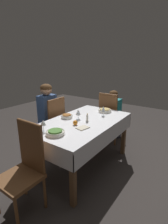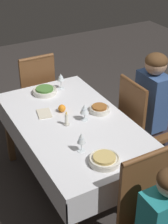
% 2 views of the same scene
% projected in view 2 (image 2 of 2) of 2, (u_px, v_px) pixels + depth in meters
% --- Properties ---
extents(ground_plane, '(8.00, 8.00, 0.00)m').
position_uv_depth(ground_plane, '(74.00, 188.00, 3.22)').
color(ground_plane, '#332D2B').
extents(dining_table, '(1.53, 0.88, 0.74)m').
position_uv_depth(dining_table, '(73.00, 130.00, 2.88)').
color(dining_table, silver).
rests_on(dining_table, ground_plane).
extents(chair_north, '(0.40, 0.41, 1.00)m').
position_uv_depth(chair_north, '(140.00, 125.00, 3.18)').
color(chair_north, brown).
rests_on(chair_north, ground_plane).
extents(chair_east, '(0.41, 0.40, 1.00)m').
position_uv_depth(chair_east, '(151.00, 220.00, 2.22)').
color(chair_east, brown).
rests_on(chair_east, ground_plane).
extents(chair_west, '(0.41, 0.40, 1.00)m').
position_uv_depth(chair_west, '(36.00, 94.00, 3.71)').
color(chair_west, brown).
rests_on(chair_west, ground_plane).
extents(person_adult_denim, '(0.30, 0.34, 1.21)m').
position_uv_depth(person_adult_denim, '(155.00, 106.00, 3.16)').
color(person_adult_denim, '#383342').
rests_on(person_adult_denim, ground_plane).
extents(bowl_north, '(0.18, 0.18, 0.06)m').
position_uv_depth(bowl_north, '(99.00, 109.00, 2.95)').
color(bowl_north, silver).
rests_on(bowl_north, dining_table).
extents(wine_glass_north, '(0.08, 0.08, 0.15)m').
position_uv_depth(wine_glass_north, '(85.00, 109.00, 2.80)').
color(wine_glass_north, white).
rests_on(wine_glass_north, dining_table).
extents(bowl_east, '(0.22, 0.22, 0.06)m').
position_uv_depth(bowl_east, '(104.00, 160.00, 2.36)').
color(bowl_east, silver).
rests_on(bowl_east, dining_table).
extents(wine_glass_east, '(0.06, 0.06, 0.16)m').
position_uv_depth(wine_glass_east, '(81.00, 139.00, 2.44)').
color(wine_glass_east, white).
rests_on(wine_glass_east, dining_table).
extents(bowl_west, '(0.23, 0.23, 0.06)m').
position_uv_depth(bowl_west, '(45.00, 91.00, 3.24)').
color(bowl_west, silver).
rests_on(bowl_west, dining_table).
extents(wine_glass_west, '(0.07, 0.07, 0.16)m').
position_uv_depth(wine_glass_west, '(61.00, 78.00, 3.28)').
color(wine_glass_west, white).
rests_on(wine_glass_west, dining_table).
extents(candle_centerpiece, '(0.05, 0.05, 0.12)m').
position_uv_depth(candle_centerpiece, '(67.00, 120.00, 2.76)').
color(candle_centerpiece, beige).
rests_on(candle_centerpiece, dining_table).
extents(orange_fruit, '(0.07, 0.07, 0.07)m').
position_uv_depth(orange_fruit, '(62.00, 108.00, 2.95)').
color(orange_fruit, orange).
rests_on(orange_fruit, dining_table).
extents(napkin_red_folded, '(0.17, 0.14, 0.01)m').
position_uv_depth(napkin_red_folded, '(44.00, 113.00, 2.93)').
color(napkin_red_folded, beige).
rests_on(napkin_red_folded, dining_table).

